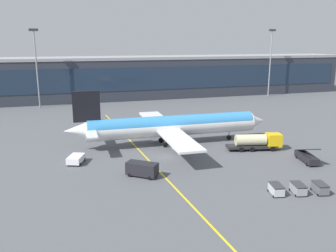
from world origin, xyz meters
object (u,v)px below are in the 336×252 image
object	(u,v)px
pushback_tug	(76,159)
belt_loader	(307,157)
baggage_cart_0	(276,189)
crew_van	(143,169)
baggage_cart_2	(320,188)
fuel_tanker	(258,141)
baggage_cart_1	(298,188)
main_airliner	(172,126)

from	to	relation	value
pushback_tug	belt_loader	distance (m)	41.18
baggage_cart_0	crew_van	bearing A→B (deg)	143.74
belt_loader	baggage_cart_2	bearing A→B (deg)	-120.42
belt_loader	baggage_cart_0	world-z (taller)	belt_loader
belt_loader	baggage_cart_2	distance (m)	13.68
fuel_tanker	baggage_cart_2	xyz separation A→B (m)	(-2.25, -20.68, -0.96)
baggage_cart_0	baggage_cart_1	distance (m)	3.20
main_airliner	baggage_cart_2	distance (m)	32.31
crew_van	belt_loader	distance (m)	29.73
baggage_cart_1	baggage_cart_2	bearing A→B (deg)	-12.44
main_airliner	baggage_cart_2	bearing A→B (deg)	-66.35
crew_van	baggage_cart_0	bearing A→B (deg)	-36.26
main_airliner	baggage_cart_1	size ratio (longest dim) A/B	14.79
fuel_tanker	baggage_cart_2	world-z (taller)	fuel_tanker
crew_van	fuel_tanker	bearing A→B (deg)	16.07
main_airliner	pushback_tug	distance (m)	21.12
pushback_tug	belt_loader	xyz separation A→B (m)	(39.65, -11.10, 0.14)
pushback_tug	baggage_cart_1	world-z (taller)	baggage_cart_1
baggage_cart_1	baggage_cart_2	distance (m)	3.20
fuel_tanker	belt_loader	distance (m)	10.07
fuel_tanker	belt_loader	world-z (taller)	belt_loader
fuel_tanker	baggage_cart_0	world-z (taller)	fuel_tanker
baggage_cart_2	belt_loader	bearing A→B (deg)	59.58
pushback_tug	baggage_cart_2	size ratio (longest dim) A/B	1.50
baggage_cart_0	fuel_tanker	bearing A→B (deg)	66.23
main_airliner	belt_loader	distance (m)	26.71
pushback_tug	baggage_cart_0	world-z (taller)	baggage_cart_0
fuel_tanker	baggage_cart_1	bearing A→B (deg)	-105.05
main_airliner	fuel_tanker	bearing A→B (deg)	-30.04
fuel_tanker	baggage_cart_1	distance (m)	20.73
main_airliner	baggage_cart_1	xyz separation A→B (m)	(9.77, -28.76, -3.22)
baggage_cart_1	crew_van	bearing A→B (deg)	146.90
fuel_tanker	pushback_tug	xyz separation A→B (m)	(-34.98, 2.21, -0.90)
pushback_tug	crew_van	distance (m)	13.72
baggage_cart_2	main_airliner	bearing A→B (deg)	113.65
main_airliner	belt_loader	xyz separation A→B (m)	(19.82, -17.65, -3.01)
fuel_tanker	crew_van	bearing A→B (deg)	-163.93
crew_van	baggage_cart_0	distance (m)	20.47
crew_van	belt_loader	world-z (taller)	belt_loader
belt_loader	main_airliner	bearing A→B (deg)	138.31
main_airliner	baggage_cart_0	bearing A→B (deg)	-76.68
baggage_cart_0	baggage_cart_1	bearing A→B (deg)	-12.44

